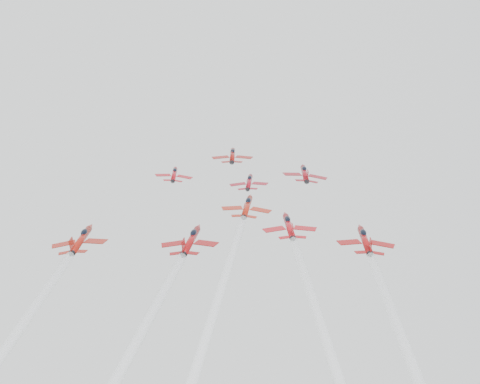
{
  "coord_description": "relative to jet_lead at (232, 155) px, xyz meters",
  "views": [
    {
      "loc": [
        8.46,
        -136.61,
        136.94
      ],
      "look_at": [
        0.0,
        2.0,
        156.43
      ],
      "focal_mm": 50.0,
      "sensor_mm": 36.0,
      "label": 1
    }
  ],
  "objects": [
    {
      "name": "jet_lead",
      "position": [
        0.0,
        0.0,
        0.0
      ],
      "size": [
        10.47,
        13.62,
        7.88
      ],
      "rotation": [
        0.48,
        -0.0,
        0.05
      ],
      "color": "maroon"
    },
    {
      "name": "jet_row2_left",
      "position": [
        -12.66,
        -13.26,
        -6.93
      ],
      "size": [
        8.85,
        11.51,
        6.66
      ],
      "rotation": [
        0.48,
        0.08,
        0.13
      ],
      "color": "#AD101A"
    },
    {
      "name": "jet_center",
      "position": [
        5.29,
        -76.03,
        -39.74
      ],
      "size": [
        10.18,
        98.47,
        52.22
      ],
      "rotation": [
        0.48,
        0.08,
        -0.04
      ],
      "color": "#AA2010"
    },
    {
      "name": "jet_row2_right",
      "position": [
        17.67,
        -13.66,
        -7.13
      ],
      "size": [
        10.35,
        13.46,
        7.79
      ],
      "rotation": [
        0.48,
        0.1,
        0.1
      ],
      "color": "maroon"
    },
    {
      "name": "jet_row2_center",
      "position": [
        5.1,
        -18.72,
        -9.78
      ],
      "size": [
        8.71,
        11.33,
        6.56
      ],
      "rotation": [
        0.48,
        -0.02,
        -0.04
      ],
      "color": "maroon"
    }
  ]
}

